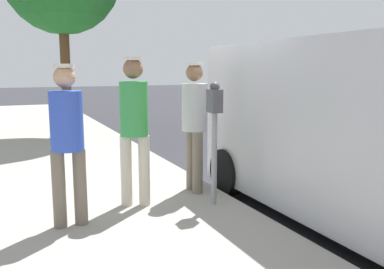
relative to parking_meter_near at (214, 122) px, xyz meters
The scene contains 6 objects.
ground_plane 1.84m from the parking_meter_near, 162.66° to the right, with size 80.00×80.00×0.00m, color #2D2D33.
sidewalk_slab 2.45m from the parking_meter_near, 11.09° to the right, with size 5.00×32.00×0.15m, color #9E998E.
parking_meter_near is the anchor object (origin of this frame).
pedestrian_in_green 0.97m from the parking_meter_near, 21.93° to the right, with size 0.34×0.34×1.81m.
pedestrian_in_gray 0.61m from the parking_meter_near, 90.86° to the right, with size 0.34×0.36×1.76m.
pedestrian_in_blue 1.74m from the parking_meter_near, ahead, with size 0.36×0.34×1.72m.
Camera 1 is at (3.64, 4.86, 1.82)m, focal length 38.71 mm.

